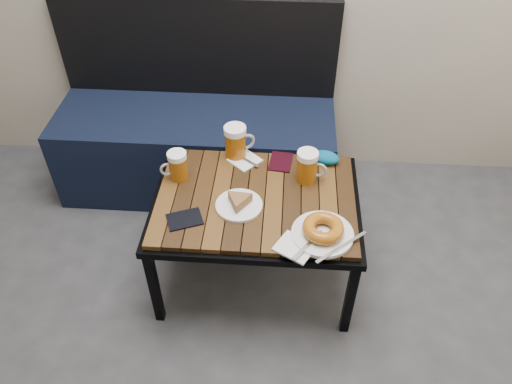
# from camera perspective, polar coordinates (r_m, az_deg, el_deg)

# --- Properties ---
(bench) EXTENTS (1.40, 0.50, 0.95)m
(bench) POSITION_cam_1_polar(r_m,az_deg,el_deg) (2.65, -6.71, 5.82)
(bench) COLOR black
(bench) RESTS_ON ground
(cafe_table) EXTENTS (0.84, 0.62, 0.47)m
(cafe_table) POSITION_cam_1_polar(r_m,az_deg,el_deg) (2.04, 0.00, -1.49)
(cafe_table) COLOR black
(cafe_table) RESTS_ON ground
(beer_mug_left) EXTENTS (0.12, 0.09, 0.13)m
(beer_mug_left) POSITION_cam_1_polar(r_m,az_deg,el_deg) (2.08, -8.97, 3.00)
(beer_mug_left) COLOR #934C0B
(beer_mug_left) RESTS_ON cafe_table
(beer_mug_centre) EXTENTS (0.15, 0.12, 0.15)m
(beer_mug_centre) POSITION_cam_1_polar(r_m,az_deg,el_deg) (2.17, -2.29, 5.76)
(beer_mug_centre) COLOR #934C0B
(beer_mug_centre) RESTS_ON cafe_table
(beer_mug_right) EXTENTS (0.13, 0.09, 0.14)m
(beer_mug_right) POSITION_cam_1_polar(r_m,az_deg,el_deg) (2.06, 5.91, 2.95)
(beer_mug_right) COLOR #934C0B
(beer_mug_right) RESTS_ON cafe_table
(plate_pie) EXTENTS (0.19, 0.19, 0.05)m
(plate_pie) POSITION_cam_1_polar(r_m,az_deg,el_deg) (1.96, -1.96, -1.23)
(plate_pie) COLOR white
(plate_pie) RESTS_ON cafe_table
(plate_bagel) EXTENTS (0.28, 0.27, 0.06)m
(plate_bagel) POSITION_cam_1_polar(r_m,az_deg,el_deg) (1.86, 7.65, -4.41)
(plate_bagel) COLOR white
(plate_bagel) RESTS_ON cafe_table
(napkin_left) EXTENTS (0.16, 0.16, 0.01)m
(napkin_left) POSITION_cam_1_polar(r_m,az_deg,el_deg) (2.18, -1.29, 3.65)
(napkin_left) COLOR white
(napkin_left) RESTS_ON cafe_table
(napkin_right) EXTENTS (0.17, 0.16, 0.01)m
(napkin_right) POSITION_cam_1_polar(r_m,az_deg,el_deg) (1.82, 4.48, -6.32)
(napkin_right) COLOR white
(napkin_right) RESTS_ON cafe_table
(passport_navy) EXTENTS (0.16, 0.14, 0.01)m
(passport_navy) POSITION_cam_1_polar(r_m,az_deg,el_deg) (1.94, -8.16, -3.10)
(passport_navy) COLOR black
(passport_navy) RESTS_ON cafe_table
(passport_burgundy) EXTENTS (0.11, 0.14, 0.01)m
(passport_burgundy) POSITION_cam_1_polar(r_m,az_deg,el_deg) (2.18, 2.85, 3.47)
(passport_burgundy) COLOR black
(passport_burgundy) RESTS_ON cafe_table
(knit_pouch) EXTENTS (0.13, 0.10, 0.05)m
(knit_pouch) POSITION_cam_1_polar(r_m,az_deg,el_deg) (2.18, 7.99, 3.92)
(knit_pouch) COLOR #054783
(knit_pouch) RESTS_ON cafe_table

